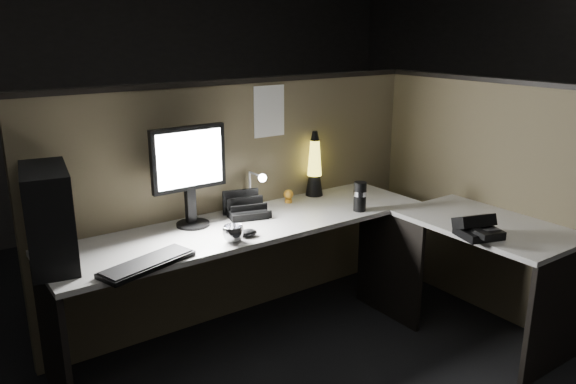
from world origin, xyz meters
TOP-DOWN VIEW (x-y plane):
  - floor at (0.00, 0.00)m, footprint 6.00×6.00m
  - room_shell at (0.00, 0.00)m, footprint 6.00×6.00m
  - partition_back at (0.00, 0.93)m, footprint 2.66×0.06m
  - partition_right at (1.33, 0.10)m, footprint 0.06×1.66m
  - desk at (0.18, 0.25)m, footprint 2.60×1.60m
  - pc_tower at (-1.22, 0.64)m, footprint 0.28×0.48m
  - monitor at (-0.43, 0.76)m, footprint 0.45×0.19m
  - keyboard at (-0.86, 0.35)m, footprint 0.50×0.29m
  - mouse at (-0.26, 0.42)m, footprint 0.11×0.09m
  - clip_lamp at (0.00, 0.75)m, footprint 0.05×0.20m
  - organizer at (-0.09, 0.72)m, footprint 0.27×0.25m
  - lava_lamp at (0.52, 0.83)m, footprint 0.12×0.12m
  - travel_mug at (0.54, 0.40)m, footprint 0.08×0.08m
  - steel_mug at (-0.37, 0.39)m, footprint 0.14×0.14m
  - figurine at (0.27, 0.79)m, footprint 0.06×0.06m
  - pinned_paper at (0.20, 0.90)m, footprint 0.23×0.00m
  - desk_phone at (0.76, -0.30)m, footprint 0.26×0.26m

SIDE VIEW (x-z plane):
  - floor at x=0.00m, z-range 0.00..0.00m
  - desk at x=0.18m, z-range 0.22..0.95m
  - keyboard at x=-0.86m, z-range 0.73..0.75m
  - mouse at x=-0.26m, z-range 0.73..0.77m
  - partition_back at x=0.00m, z-range 0.00..1.50m
  - partition_right at x=1.33m, z-range 0.00..1.50m
  - organizer at x=-0.09m, z-range 0.68..0.85m
  - steel_mug at x=-0.37m, z-range 0.73..0.82m
  - desk_phone at x=0.76m, z-range 0.71..0.84m
  - figurine at x=0.27m, z-range 0.75..0.82m
  - travel_mug at x=0.54m, z-range 0.73..0.91m
  - clip_lamp at x=0.00m, z-range 0.75..1.01m
  - lava_lamp at x=0.52m, z-range 0.69..1.13m
  - pc_tower at x=-1.22m, z-range 0.73..1.21m
  - monitor at x=-0.43m, z-range 0.79..1.36m
  - pinned_paper at x=0.20m, z-range 1.16..1.48m
  - room_shell at x=0.00m, z-range -1.38..4.62m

